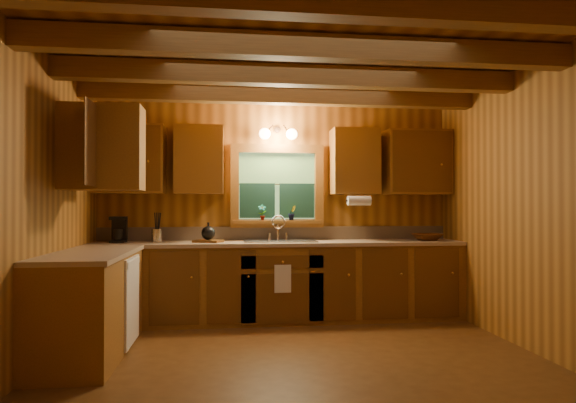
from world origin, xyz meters
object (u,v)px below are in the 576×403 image
Objects in this scene: coffee_maker at (119,230)px; sink at (279,245)px; wicker_basket at (427,237)px; cutting_board at (208,241)px.

sink is at bearing -3.37° from coffee_maker.
sink reaches higher than wicker_basket.
cutting_board is at bearing -7.30° from coffee_maker.
sink reaches higher than coffee_maker.
coffee_maker is 3.56m from wicker_basket.
cutting_board is 0.89× the size of wicker_basket.
sink is 2.83× the size of coffee_maker.
cutting_board is at bearing 179.77° from wicker_basket.
cutting_board is at bearing -177.25° from sink.
coffee_maker reaches higher than cutting_board.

